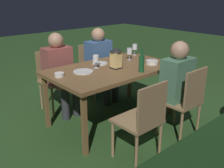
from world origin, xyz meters
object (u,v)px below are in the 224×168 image
wine_glass_b (135,47)px  person_in_rust (60,70)px  wine_glass_c (129,52)px  plate_b (83,72)px  chair_side_right_b (143,119)px  green_bottle_on_table (142,63)px  chair_side_left_a (94,68)px  chair_side_left_b (54,77)px  person_in_green (172,83)px  wine_glass_a (96,59)px  chair_side_right_a (185,99)px  bowl_bread (152,62)px  dining_table (112,72)px  plate_a (100,63)px  bowl_olives (59,75)px  person_in_blue (101,61)px  lantern_centerpiece (116,57)px

wine_glass_b → person_in_rust: bearing=-19.5°
wine_glass_c → plate_b: size_ratio=0.70×
person_in_rust → chair_side_right_b: bearing=90.0°
plate_b → green_bottle_on_table: bearing=139.4°
chair_side_left_a → chair_side_left_b: same height
person_in_green → wine_glass_a: (0.54, -0.79, 0.23)m
person_in_green → wine_glass_a: bearing=-55.7°
chair_side_right_b → wine_glass_c: wine_glass_c is taller
chair_side_right_a → bowl_bread: (-0.14, -0.64, 0.29)m
chair_side_right_b → bowl_bread: size_ratio=5.36×
dining_table → chair_side_right_b: chair_side_right_b is taller
wine_glass_b → plate_a: bearing=4.4°
dining_table → chair_side_left_b: chair_side_left_b is taller
chair_side_left_a → bowl_olives: 1.34m
chair_side_left_b → green_bottle_on_table: bearing=112.0°
person_in_blue → plate_a: bearing=49.6°
chair_side_left_b → bowl_olives: 0.88m
chair_side_left_b → plate_b: (0.03, 0.79, 0.27)m
person_in_green → chair_side_right_b: size_ratio=1.32×
chair_side_right_a → person_in_rust: size_ratio=0.76×
wine_glass_a → bowl_bread: (-0.69, 0.34, -0.09)m
lantern_centerpiece → wine_glass_a: (0.19, -0.17, -0.03)m
wine_glass_a → plate_a: bearing=-143.4°
person_in_blue → wine_glass_a: bearing=46.2°
chair_side_right_b → lantern_centerpiece: 0.99m
chair_side_right_a → plate_a: bearing=-71.3°
chair_side_left_a → lantern_centerpiece: size_ratio=3.28×
plate_b → person_in_rust: bearing=-92.6°
lantern_centerpiece → green_bottle_on_table: 0.35m
chair_side_right_a → green_bottle_on_table: bearing=-65.1°
lantern_centerpiece → bowl_bread: 0.54m
plate_b → chair_side_left_b: bearing=-92.0°
green_bottle_on_table → wine_glass_c: (-0.31, -0.51, 0.01)m
plate_a → lantern_centerpiece: bearing=94.6°
person_in_rust → plate_a: bearing=129.2°
person_in_blue → lantern_centerpiece: person_in_blue is taller
plate_a → bowl_bread: 0.70m
lantern_centerpiece → green_bottle_on_table: bearing=110.8°
chair_side_right_a → wine_glass_b: size_ratio=5.15×
person_in_rust → bowl_bread: person_in_rust is taller
chair_side_left_a → chair_side_left_b: bearing=0.0°
person_in_green → plate_a: person_in_green is taller
chair_side_right_b → bowl_olives: bearing=-71.4°
green_bottle_on_table → bowl_olives: size_ratio=2.64×
chair_side_left_a → lantern_centerpiece: (0.35, 0.93, 0.41)m
plate_a → person_in_green: bearing=112.3°
person_in_blue → plate_b: bearing=38.1°
chair_side_left_b → person_in_rust: size_ratio=0.76×
chair_side_left_b → wine_glass_b: 1.29m
lantern_centerpiece → bowl_bread: (-0.50, 0.17, -0.12)m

